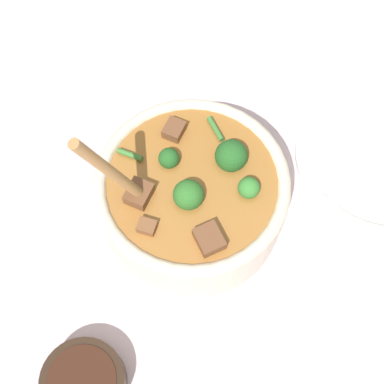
# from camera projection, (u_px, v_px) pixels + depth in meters

# --- Properties ---
(ground_plane) EXTENTS (4.00, 4.00, 0.00)m
(ground_plane) POSITION_uv_depth(u_px,v_px,m) (192.00, 212.00, 0.71)
(ground_plane) COLOR silver
(stew_bowl) EXTENTS (0.23, 0.23, 0.25)m
(stew_bowl) POSITION_uv_depth(u_px,v_px,m) (192.00, 194.00, 0.66)
(stew_bowl) COLOR beige
(stew_bowl) RESTS_ON ground_plane
(condiment_bowl) EXTENTS (0.10, 0.10, 0.03)m
(condiment_bowl) POSITION_uv_depth(u_px,v_px,m) (84.00, 382.00, 0.60)
(condiment_bowl) COLOR black
(condiment_bowl) RESTS_ON ground_plane
(empty_plate) EXTENTS (0.24, 0.24, 0.02)m
(empty_plate) POSITION_uv_depth(u_px,v_px,m) (382.00, 157.00, 0.74)
(empty_plate) COLOR white
(empty_plate) RESTS_ON ground_plane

